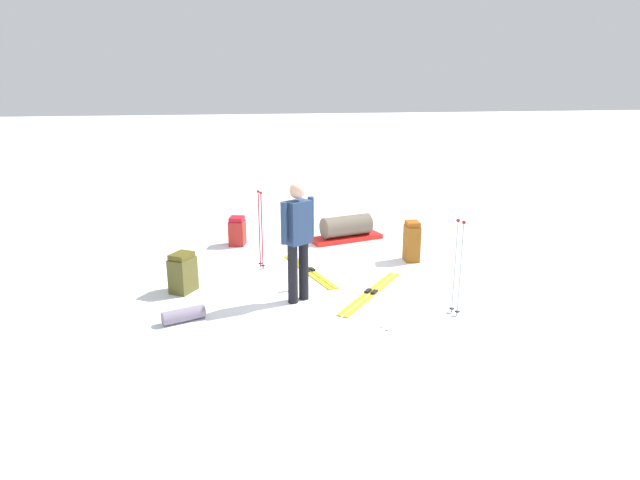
{
  "coord_description": "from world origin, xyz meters",
  "views": [
    {
      "loc": [
        -7.93,
        1.32,
        3.07
      ],
      "look_at": [
        0.0,
        0.0,
        0.7
      ],
      "focal_mm": 31.34,
      "sensor_mm": 36.0,
      "label": 1
    }
  ],
  "objects_px": {
    "backpack_small_spare": "(237,231)",
    "ski_poles_planted_far": "(458,263)",
    "backpack_large_dark": "(412,241)",
    "ski_pair_far": "(309,271)",
    "ski_pair_near": "(371,293)",
    "sleeping_mat_rolled": "(184,315)",
    "thermos_bottle": "(293,282)",
    "backpack_bright": "(183,273)",
    "ski_poles_planted_near": "(261,226)",
    "skier_standing": "(298,236)",
    "gear_sled": "(346,229)"
  },
  "relations": [
    {
      "from": "ski_pair_far",
      "to": "ski_poles_planted_near",
      "type": "distance_m",
      "value": 1.08
    },
    {
      "from": "backpack_bright",
      "to": "sleeping_mat_rolled",
      "type": "bearing_deg",
      "value": -176.35
    },
    {
      "from": "backpack_large_dark",
      "to": "gear_sled",
      "type": "xyz_separation_m",
      "value": [
        1.4,
        0.85,
        -0.12
      ]
    },
    {
      "from": "backpack_small_spare",
      "to": "ski_poles_planted_far",
      "type": "height_order",
      "value": "ski_poles_planted_far"
    },
    {
      "from": "backpack_large_dark",
      "to": "backpack_small_spare",
      "type": "distance_m",
      "value": 3.27
    },
    {
      "from": "gear_sled",
      "to": "backpack_large_dark",
      "type": "bearing_deg",
      "value": -148.77
    },
    {
      "from": "backpack_bright",
      "to": "backpack_large_dark",
      "type": "bearing_deg",
      "value": -77.48
    },
    {
      "from": "ski_pair_far",
      "to": "sleeping_mat_rolled",
      "type": "xyz_separation_m",
      "value": [
        -1.63,
        1.89,
        0.08
      ]
    },
    {
      "from": "skier_standing",
      "to": "thermos_bottle",
      "type": "height_order",
      "value": "skier_standing"
    },
    {
      "from": "ski_pair_near",
      "to": "ski_poles_planted_near",
      "type": "bearing_deg",
      "value": 46.87
    },
    {
      "from": "ski_poles_planted_far",
      "to": "sleeping_mat_rolled",
      "type": "distance_m",
      "value": 3.63
    },
    {
      "from": "sleeping_mat_rolled",
      "to": "ski_pair_near",
      "type": "bearing_deg",
      "value": -78.53
    },
    {
      "from": "ski_poles_planted_near",
      "to": "gear_sled",
      "type": "height_order",
      "value": "ski_poles_planted_near"
    },
    {
      "from": "ski_poles_planted_far",
      "to": "ski_pair_near",
      "type": "bearing_deg",
      "value": 45.41
    },
    {
      "from": "backpack_large_dark",
      "to": "ski_poles_planted_near",
      "type": "height_order",
      "value": "ski_poles_planted_near"
    },
    {
      "from": "skier_standing",
      "to": "backpack_bright",
      "type": "height_order",
      "value": "skier_standing"
    },
    {
      "from": "ski_pair_near",
      "to": "thermos_bottle",
      "type": "relative_size",
      "value": 6.18
    },
    {
      "from": "backpack_small_spare",
      "to": "ski_poles_planted_near",
      "type": "bearing_deg",
      "value": -165.56
    },
    {
      "from": "ski_pair_far",
      "to": "backpack_bright",
      "type": "relative_size",
      "value": 2.97
    },
    {
      "from": "skier_standing",
      "to": "backpack_bright",
      "type": "xyz_separation_m",
      "value": [
        0.63,
        1.63,
        -0.66
      ]
    },
    {
      "from": "backpack_bright",
      "to": "ski_poles_planted_near",
      "type": "xyz_separation_m",
      "value": [
        0.87,
        -1.21,
        0.43
      ]
    },
    {
      "from": "ski_pair_near",
      "to": "backpack_large_dark",
      "type": "bearing_deg",
      "value": -37.74
    },
    {
      "from": "backpack_large_dark",
      "to": "skier_standing",
      "type": "bearing_deg",
      "value": 124.33
    },
    {
      "from": "ski_pair_near",
      "to": "sleeping_mat_rolled",
      "type": "height_order",
      "value": "sleeping_mat_rolled"
    },
    {
      "from": "ski_pair_near",
      "to": "ski_poles_planted_near",
      "type": "distance_m",
      "value": 2.18
    },
    {
      "from": "ski_poles_planted_far",
      "to": "ski_pair_far",
      "type": "bearing_deg",
      "value": 39.92
    },
    {
      "from": "ski_pair_far",
      "to": "ski_poles_planted_near",
      "type": "height_order",
      "value": "ski_poles_planted_near"
    },
    {
      "from": "backpack_large_dark",
      "to": "gear_sled",
      "type": "relative_size",
      "value": 0.47
    },
    {
      "from": "ski_poles_planted_near",
      "to": "backpack_small_spare",
      "type": "bearing_deg",
      "value": 14.44
    },
    {
      "from": "skier_standing",
      "to": "backpack_bright",
      "type": "relative_size",
      "value": 2.86
    },
    {
      "from": "ski_pair_far",
      "to": "ski_pair_near",
      "type": "bearing_deg",
      "value": -145.4
    },
    {
      "from": "skier_standing",
      "to": "ski_poles_planted_near",
      "type": "relative_size",
      "value": 1.3
    },
    {
      "from": "backpack_large_dark",
      "to": "backpack_bright",
      "type": "bearing_deg",
      "value": 102.52
    },
    {
      "from": "backpack_large_dark",
      "to": "sleeping_mat_rolled",
      "type": "bearing_deg",
      "value": 117.3
    },
    {
      "from": "ski_pair_near",
      "to": "gear_sled",
      "type": "distance_m",
      "value": 2.79
    },
    {
      "from": "ski_pair_near",
      "to": "ski_poles_planted_far",
      "type": "relative_size",
      "value": 1.23
    },
    {
      "from": "skier_standing",
      "to": "gear_sled",
      "type": "height_order",
      "value": "skier_standing"
    },
    {
      "from": "backpack_large_dark",
      "to": "thermos_bottle",
      "type": "xyz_separation_m",
      "value": [
        -1.06,
        2.18,
        -0.21
      ]
    },
    {
      "from": "ski_pair_near",
      "to": "backpack_small_spare",
      "type": "distance_m",
      "value": 3.39
    },
    {
      "from": "thermos_bottle",
      "to": "backpack_small_spare",
      "type": "bearing_deg",
      "value": 16.74
    },
    {
      "from": "backpack_large_dark",
      "to": "ski_poles_planted_far",
      "type": "bearing_deg",
      "value": 176.19
    },
    {
      "from": "ski_pair_near",
      "to": "backpack_bright",
      "type": "distance_m",
      "value": 2.78
    },
    {
      "from": "ski_pair_near",
      "to": "backpack_large_dark",
      "type": "xyz_separation_m",
      "value": [
        1.38,
        -1.07,
        0.33
      ]
    },
    {
      "from": "gear_sled",
      "to": "thermos_bottle",
      "type": "distance_m",
      "value": 2.8
    },
    {
      "from": "ski_pair_far",
      "to": "ski_poles_planted_near",
      "type": "relative_size",
      "value": 1.35
    },
    {
      "from": "ski_poles_planted_near",
      "to": "ski_poles_planted_far",
      "type": "relative_size",
      "value": 1.0
    },
    {
      "from": "ski_poles_planted_near",
      "to": "thermos_bottle",
      "type": "distance_m",
      "value": 1.31
    },
    {
      "from": "backpack_small_spare",
      "to": "thermos_bottle",
      "type": "xyz_separation_m",
      "value": [
        -2.5,
        -0.75,
        -0.14
      ]
    },
    {
      "from": "ski_pair_far",
      "to": "sleeping_mat_rolled",
      "type": "bearing_deg",
      "value": 130.75
    },
    {
      "from": "ski_pair_far",
      "to": "backpack_bright",
      "type": "bearing_deg",
      "value": 105.75
    }
  ]
}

